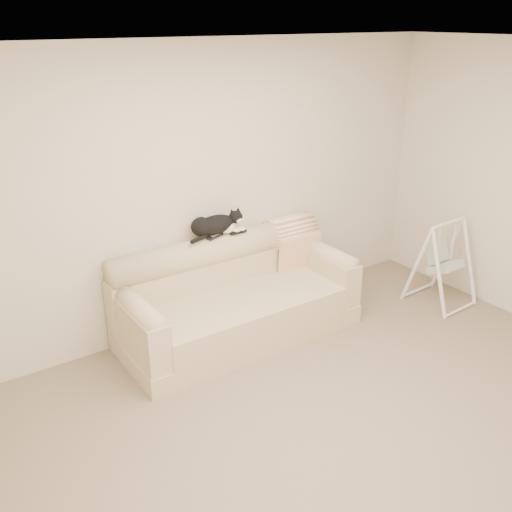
{
  "coord_description": "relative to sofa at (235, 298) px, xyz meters",
  "views": [
    {
      "loc": [
        -2.47,
        -2.36,
        2.76
      ],
      "look_at": [
        0.01,
        1.27,
        0.9
      ],
      "focal_mm": 40.0,
      "sensor_mm": 36.0,
      "label": 1
    }
  ],
  "objects": [
    {
      "name": "tuxedo_cat",
      "position": [
        -0.04,
        0.25,
        0.66
      ],
      "size": [
        0.59,
        0.23,
        0.23
      ],
      "color": "black",
      "rests_on": "sofa"
    },
    {
      "name": "sofa",
      "position": [
        0.0,
        0.0,
        0.0
      ],
      "size": [
        2.2,
        0.93,
        0.9
      ],
      "color": "#C9B381",
      "rests_on": "ground"
    },
    {
      "name": "throw_blanket",
      "position": [
        0.82,
        0.23,
        0.37
      ],
      "size": [
        0.48,
        0.38,
        0.58
      ],
      "color": "#D16C42",
      "rests_on": "sofa"
    },
    {
      "name": "baby_swing",
      "position": [
        2.08,
        -0.66,
        0.09
      ],
      "size": [
        0.57,
        0.6,
        0.89
      ],
      "color": "white",
      "rests_on": "ground"
    },
    {
      "name": "remote_b",
      "position": [
        0.17,
        0.21,
        0.56
      ],
      "size": [
        0.17,
        0.05,
        0.02
      ],
      "color": "black",
      "rests_on": "sofa"
    },
    {
      "name": "ground_plane",
      "position": [
        -0.01,
        -1.62,
        -0.35
      ],
      "size": [
        5.0,
        5.0,
        0.0
      ],
      "primitive_type": "plane",
      "color": "#746553",
      "rests_on": "ground"
    },
    {
      "name": "remote_a",
      "position": [
        -0.06,
        0.23,
        0.56
      ],
      "size": [
        0.19,
        0.11,
        0.03
      ],
      "color": "black",
      "rests_on": "sofa"
    },
    {
      "name": "room_shell",
      "position": [
        -0.01,
        -1.62,
        1.18
      ],
      "size": [
        5.04,
        4.04,
        2.6
      ],
      "color": "beige",
      "rests_on": "ground"
    }
  ]
}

